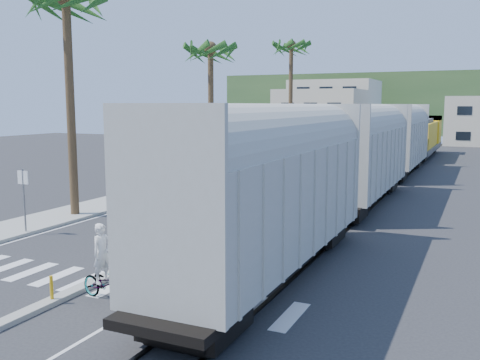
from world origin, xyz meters
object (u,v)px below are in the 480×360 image
(cyclist, at_px, (105,277))
(car_second, at_px, (211,194))
(car_lead, at_px, (164,208))
(street_sign, at_px, (24,191))

(cyclist, bearing_deg, car_second, 27.24)
(cyclist, bearing_deg, car_lead, 34.48)
(car_second, height_order, cyclist, cyclist)
(car_second, xyz_separation_m, cyclist, (4.22, -14.88, 0.07))
(street_sign, xyz_separation_m, car_second, (4.35, 9.75, -1.29))
(car_second, distance_m, cyclist, 15.47)
(street_sign, height_order, cyclist, street_sign)
(street_sign, bearing_deg, car_second, 65.94)
(street_sign, xyz_separation_m, car_lead, (4.41, 4.63, -1.22))
(street_sign, height_order, car_second, street_sign)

